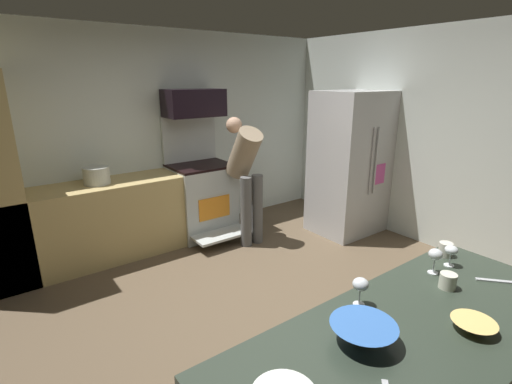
# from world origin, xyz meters

# --- Properties ---
(ground_plane) EXTENTS (5.20, 4.80, 0.02)m
(ground_plane) POSITION_xyz_m (0.00, 0.00, -0.01)
(ground_plane) COLOR brown
(wall_back) EXTENTS (5.20, 0.12, 2.60)m
(wall_back) POSITION_xyz_m (0.00, 2.34, 1.30)
(wall_back) COLOR silver
(wall_back) RESTS_ON ground
(wall_right) EXTENTS (0.12, 4.80, 2.60)m
(wall_right) POSITION_xyz_m (2.54, 0.00, 1.30)
(wall_right) COLOR silver
(wall_right) RESTS_ON ground
(lower_cabinet_run) EXTENTS (2.40, 0.60, 0.90)m
(lower_cabinet_run) POSITION_xyz_m (-0.90, 1.98, 0.45)
(lower_cabinet_run) COLOR tan
(lower_cabinet_run) RESTS_ON ground
(oven_range) EXTENTS (0.76, 0.97, 1.55)m
(oven_range) POSITION_xyz_m (0.38, 1.97, 0.51)
(oven_range) COLOR silver
(oven_range) RESTS_ON ground
(microwave) EXTENTS (0.74, 0.38, 0.34)m
(microwave) POSITION_xyz_m (0.38, 2.06, 1.72)
(microwave) COLOR black
(microwave) RESTS_ON oven_range
(refrigerator) EXTENTS (0.90, 0.75, 1.87)m
(refrigerator) POSITION_xyz_m (2.03, 0.91, 0.93)
(refrigerator) COLOR #BDBCBD
(refrigerator) RESTS_ON ground
(person_cook) EXTENTS (0.31, 0.60, 1.56)m
(person_cook) POSITION_xyz_m (0.71, 1.41, 0.92)
(person_cook) COLOR #575757
(person_cook) RESTS_ON ground
(mixing_bowl_small) EXTENTS (0.30, 0.30, 0.09)m
(mixing_bowl_small) POSITION_xyz_m (-0.64, -1.41, 0.95)
(mixing_bowl_small) COLOR #3669BA
(mixing_bowl_small) RESTS_ON counter_island
(mixing_bowl_prep) EXTENTS (0.20, 0.20, 0.05)m
(mixing_bowl_prep) POSITION_xyz_m (-0.16, -1.67, 0.92)
(mixing_bowl_prep) COLOR #EBC56E
(mixing_bowl_prep) RESTS_ON counter_island
(wine_glass_near) EXTENTS (0.08, 0.08, 0.14)m
(wine_glass_near) POSITION_xyz_m (0.37, -1.28, 1.00)
(wine_glass_near) COLOR silver
(wine_glass_near) RESTS_ON counter_island
(wine_glass_mid) EXTENTS (0.08, 0.08, 0.15)m
(wine_glass_mid) POSITION_xyz_m (-0.42, -1.22, 1.01)
(wine_glass_mid) COLOR silver
(wine_glass_mid) RESTS_ON counter_island
(wine_glass_far) EXTENTS (0.08, 0.08, 0.16)m
(wine_glass_far) POSITION_xyz_m (0.20, -1.27, 1.02)
(wine_glass_far) COLOR silver
(wine_glass_far) RESTS_ON counter_island
(mug_coffee) EXTENTS (0.09, 0.09, 0.09)m
(mug_coffee) POSITION_xyz_m (0.48, -1.20, 0.95)
(mug_coffee) COLOR beige
(mug_coffee) RESTS_ON counter_island
(mug_tea) EXTENTS (0.09, 0.09, 0.09)m
(mug_tea) POSITION_xyz_m (0.11, -1.41, 0.94)
(mug_tea) COLOR beige
(mug_tea) RESTS_ON counter_island
(knife_paring) EXTENTS (0.19, 0.21, 0.01)m
(knife_paring) POSITION_xyz_m (0.42, -1.56, 0.90)
(knife_paring) COLOR #B7BABF
(knife_paring) RESTS_ON counter_island
(stock_pot) EXTENTS (0.28, 0.28, 0.19)m
(stock_pot) POSITION_xyz_m (-0.90, 1.98, 1.00)
(stock_pot) COLOR #B9BEB5
(stock_pot) RESTS_ON lower_cabinet_run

